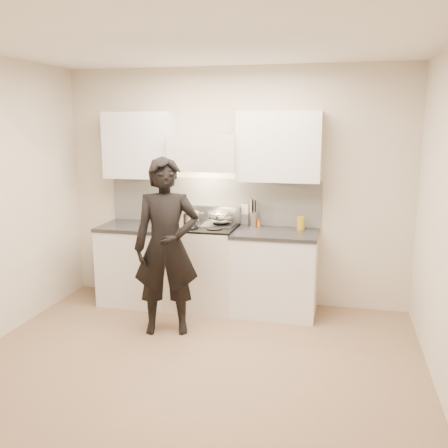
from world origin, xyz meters
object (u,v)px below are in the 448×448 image
object	(u,v)px
wok	(221,216)
utensil_crock	(253,218)
person	(167,247)
counter_right	(275,272)
stove	(202,266)

from	to	relation	value
wok	utensil_crock	distance (m)	0.37
person	counter_right	bearing A→B (deg)	21.99
stove	wok	xyz separation A→B (m)	(0.20, 0.10, 0.57)
counter_right	wok	world-z (taller)	wok
wok	person	distance (m)	0.95
counter_right	utensil_crock	world-z (taller)	utensil_crock
wok	utensil_crock	world-z (taller)	utensil_crock
counter_right	wok	xyz separation A→B (m)	(-0.63, 0.10, 0.59)
stove	person	bearing A→B (deg)	-100.93
utensil_crock	stove	bearing A→B (deg)	-155.46
person	stove	bearing A→B (deg)	62.92
counter_right	utensil_crock	size ratio (longest dim) A/B	3.02
person	utensil_crock	bearing A→B (deg)	39.80
stove	utensil_crock	size ratio (longest dim) A/B	3.15
wok	person	bearing A→B (deg)	-111.83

